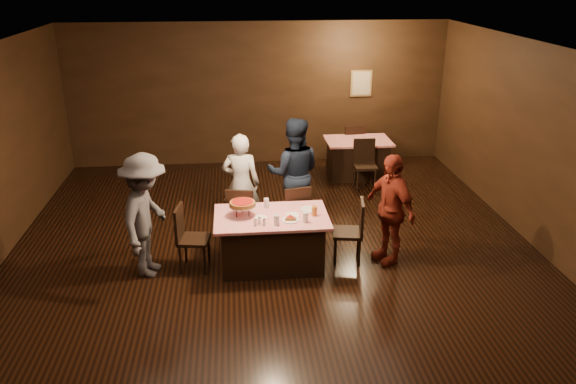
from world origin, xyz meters
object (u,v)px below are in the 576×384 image
object	(u,v)px
chair_end_left	(194,238)
diner_red_shirt	(390,209)
chair_back_near	(365,165)
pizza_stand	(242,204)
chair_far_left	(242,214)
glass_front_left	(277,220)
plate_empty	(309,209)
diner_navy_hoodie	(294,173)
glass_front_right	(305,217)
chair_end_right	(348,231)
diner_white_jacket	(241,184)
glass_back	(266,203)
glass_amber	(314,211)
chair_back_far	(352,145)
diner_grey_knit	(146,216)
chair_far_right	(294,212)
main_table	(272,240)
back_table	(357,158)

from	to	relation	value
chair_end_left	diner_red_shirt	world-z (taller)	diner_red_shirt
chair_back_near	pizza_stand	xyz separation A→B (m)	(-2.41, -2.77, 0.48)
chair_far_left	chair_end_left	distance (m)	1.03
chair_end_left	glass_front_left	size ratio (longest dim) A/B	6.79
plate_empty	diner_navy_hoodie	bearing A→B (deg)	94.36
pizza_stand	glass_front_right	distance (m)	0.91
diner_navy_hoodie	chair_far_left	bearing A→B (deg)	40.72
chair_end_right	diner_white_jacket	bearing A→B (deg)	-118.28
chair_far_left	chair_end_left	size ratio (longest dim) A/B	1.00
chair_end_left	chair_back_near	distance (m)	4.20
glass_back	chair_end_right	bearing A→B (deg)	-14.62
chair_end_left	glass_amber	bearing A→B (deg)	-83.06
chair_back_far	diner_grey_knit	distance (m)	5.62
chair_end_right	chair_back_far	size ratio (longest dim) A/B	1.00
chair_end_left	diner_navy_hoodie	xyz separation A→B (m)	(1.56, 1.31, 0.44)
chair_far_left	chair_far_right	size ratio (longest dim) A/B	1.00
chair_far_left	chair_far_right	world-z (taller)	same
glass_front_right	glass_back	xyz separation A→B (m)	(-0.50, 0.55, 0.00)
main_table	chair_end_right	size ratio (longest dim) A/B	1.68
pizza_stand	diner_navy_hoodie	bearing A→B (deg)	55.64
chair_back_near	glass_back	xyz separation A→B (m)	(-2.06, -2.52, 0.37)
diner_navy_hoodie	plate_empty	world-z (taller)	diner_navy_hoodie
back_table	glass_front_right	bearing A→B (deg)	-112.47
chair_back_far	diner_white_jacket	xyz separation A→B (m)	(-2.41, -2.96, 0.35)
main_table	back_table	bearing A→B (deg)	60.29
diner_grey_knit	plate_empty	world-z (taller)	diner_grey_knit
chair_end_right	diner_red_shirt	distance (m)	0.69
chair_back_near	plate_empty	distance (m)	3.06
chair_far_right	chair_back_far	xyz separation A→B (m)	(1.61, 3.37, 0.00)
diner_red_shirt	glass_front_left	size ratio (longest dim) A/B	11.64
back_table	chair_end_right	bearing A→B (deg)	-104.49
chair_far_right	main_table	bearing A→B (deg)	49.81
glass_front_left	main_table	bearing A→B (deg)	99.46
chair_far_left	glass_back	size ratio (longest dim) A/B	6.79
diner_navy_hoodie	plate_empty	size ratio (longest dim) A/B	7.32
main_table	diner_grey_knit	size ratio (longest dim) A/B	0.91
chair_back_far	diner_red_shirt	xyz separation A→B (m)	(-0.32, -4.14, 0.34)
chair_far_right	pizza_stand	size ratio (longest dim) A/B	2.50
chair_far_left	glass_amber	size ratio (longest dim) A/B	6.79
back_table	glass_back	world-z (taller)	glass_back
chair_end_left	diner_grey_knit	size ratio (longest dim) A/B	0.54
chair_far_left	diner_grey_knit	bearing A→B (deg)	43.55
chair_end_right	glass_front_right	bearing A→B (deg)	-59.31
main_table	chair_back_near	distance (m)	3.47
diner_navy_hoodie	diner_red_shirt	world-z (taller)	diner_navy_hoodie
pizza_stand	glass_back	bearing A→B (deg)	35.54
glass_front_left	glass_front_right	size ratio (longest dim) A/B	1.00
chair_end_right	diner_grey_knit	bearing A→B (deg)	-79.08
diner_red_shirt	glass_amber	distance (m)	1.10
main_table	glass_front_left	distance (m)	0.55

